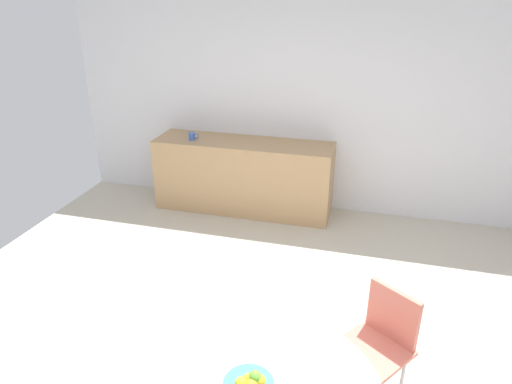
% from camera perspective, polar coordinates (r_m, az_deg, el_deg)
% --- Properties ---
extents(ground_plane, '(6.00, 6.00, 0.00)m').
position_cam_1_polar(ground_plane, '(3.67, -2.67, -21.29)').
color(ground_plane, beige).
extents(wall_back, '(6.00, 0.10, 2.60)m').
position_cam_1_polar(wall_back, '(5.66, 6.43, 10.60)').
color(wall_back, silver).
rests_on(wall_back, ground_plane).
extents(counter_block, '(2.20, 0.60, 0.90)m').
position_cam_1_polar(counter_block, '(5.74, -1.56, 2.02)').
color(counter_block, tan).
rests_on(counter_block, ground_plane).
extents(chair_coral, '(0.59, 0.59, 0.83)m').
position_cam_1_polar(chair_coral, '(3.27, 15.56, -16.74)').
color(chair_coral, silver).
rests_on(chair_coral, ground_plane).
extents(mug_white, '(0.13, 0.08, 0.09)m').
position_cam_1_polar(mug_white, '(5.70, -8.00, 6.93)').
color(mug_white, '#3F66BF').
rests_on(mug_white, counter_block).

